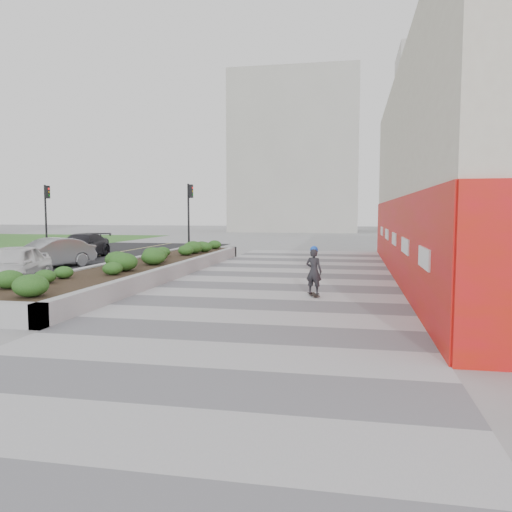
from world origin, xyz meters
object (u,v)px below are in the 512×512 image
at_px(car_white, 10,267).
at_px(planter, 147,265).
at_px(traffic_signal_near, 190,208).
at_px(car_silver, 50,253).
at_px(traffic_signal_far, 47,208).
at_px(car_dark, 81,246).
at_px(skateboarder, 314,271).

bearing_deg(car_white, planter, 36.36).
bearing_deg(traffic_signal_near, car_white, -95.02).
bearing_deg(traffic_signal_near, car_silver, -113.12).
height_order(traffic_signal_far, car_dark, traffic_signal_far).
relative_size(traffic_signal_near, car_white, 0.99).
height_order(planter, traffic_signal_far, traffic_signal_far).
height_order(traffic_signal_near, traffic_signal_far, same).
bearing_deg(car_white, skateboarder, -14.50).
bearing_deg(traffic_signal_far, planter, -42.46).
bearing_deg(car_silver, car_dark, 128.54).
height_order(traffic_signal_far, skateboarder, traffic_signal_far).
bearing_deg(skateboarder, traffic_signal_near, 102.46).
xyz_separation_m(traffic_signal_near, car_dark, (-4.88, -3.94, -2.09)).
relative_size(traffic_signal_far, car_white, 0.99).
bearing_deg(planter, car_dark, 135.21).
height_order(planter, skateboarder, skateboarder).
bearing_deg(traffic_signal_near, skateboarder, -58.84).
bearing_deg(skateboarder, car_white, 163.48).
xyz_separation_m(planter, skateboarder, (6.81, -3.61, 0.34)).
bearing_deg(planter, car_silver, 161.26).
bearing_deg(traffic_signal_near, car_dark, -141.07).
bearing_deg(car_silver, traffic_signal_far, 148.48).
height_order(car_silver, car_dark, car_silver).
height_order(car_white, car_silver, car_white).
bearing_deg(car_white, traffic_signal_far, 102.87).
xyz_separation_m(skateboarder, car_white, (-9.81, -0.37, -0.04)).
xyz_separation_m(planter, car_silver, (-5.43, 1.84, 0.25)).
bearing_deg(traffic_signal_far, car_dark, -38.53).
bearing_deg(skateboarder, car_silver, 137.27).
bearing_deg(car_silver, skateboarder, 0.45).
bearing_deg(traffic_signal_far, traffic_signal_near, 3.11).
xyz_separation_m(traffic_signal_near, car_white, (-1.27, -14.49, -2.04)).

